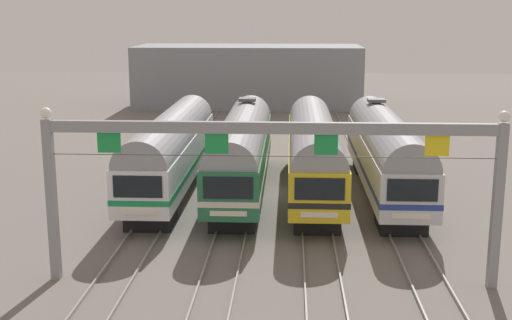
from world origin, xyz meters
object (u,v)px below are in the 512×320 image
commuter_train_white (171,148)px  commuter_train_green (242,149)px  commuter_train_silver (385,150)px  catenary_gantry (271,157)px  commuter_train_yellow (313,150)px

commuter_train_white → commuter_train_green: bearing=0.1°
commuter_train_green → commuter_train_silver: same height
commuter_train_green → catenary_gantry: 13.87m
commuter_train_silver → catenary_gantry: bearing=-114.8°
commuter_train_white → commuter_train_silver: bearing=0.0°
commuter_train_green → commuter_train_silver: 8.33m
commuter_train_yellow → catenary_gantry: bearing=-98.8°
commuter_train_white → commuter_train_yellow: (8.33, 0.00, 0.00)m
commuter_train_white → commuter_train_silver: 12.49m
commuter_train_yellow → commuter_train_silver: commuter_train_silver is taller
commuter_train_green → commuter_train_yellow: (4.16, -0.00, -0.00)m
commuter_train_white → commuter_train_yellow: bearing=0.0°
commuter_train_white → catenary_gantry: bearing=-65.2°
commuter_train_yellow → commuter_train_silver: 4.16m
commuter_train_yellow → catenary_gantry: catenary_gantry is taller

